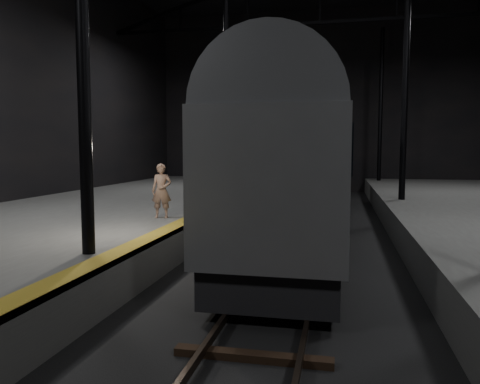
% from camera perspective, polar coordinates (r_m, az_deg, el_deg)
% --- Properties ---
extents(ground, '(44.00, 44.00, 0.00)m').
position_cam_1_polar(ground, '(13.04, 6.41, -8.68)').
color(ground, black).
rests_on(ground, ground).
extents(platform_left, '(9.00, 43.80, 1.00)m').
position_cam_1_polar(platform_left, '(15.55, -22.37, -4.88)').
color(platform_left, '#4D4D4A').
rests_on(platform_left, ground).
extents(tactile_strip, '(0.50, 43.80, 0.01)m').
position_cam_1_polar(tactile_strip, '(13.54, -7.40, -3.83)').
color(tactile_strip, olive).
rests_on(tactile_strip, platform_left).
extents(track, '(2.40, 43.00, 0.24)m').
position_cam_1_polar(track, '(13.03, 6.41, -8.39)').
color(track, '#3F3328').
rests_on(track, ground).
extents(train, '(2.89, 19.25, 5.15)m').
position_cam_1_polar(train, '(17.25, 8.02, 4.36)').
color(train, '#929599').
rests_on(train, ground).
extents(woman, '(0.67, 0.50, 1.69)m').
position_cam_1_polar(woman, '(14.65, -9.54, 0.15)').
color(woman, '#936F5A').
rests_on(woman, platform_left).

